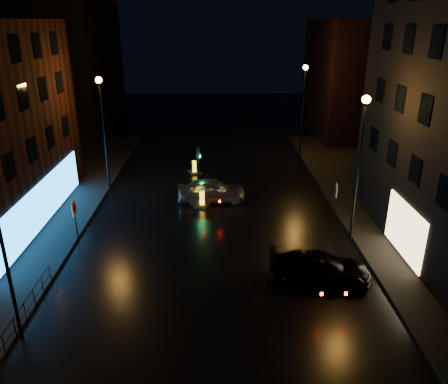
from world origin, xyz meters
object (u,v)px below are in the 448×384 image
(road_sign_left, at_px, (74,212))
(road_sign_right, at_px, (336,194))
(silver_hatchback, at_px, (212,190))
(bollard_far, at_px, (194,170))
(dark_sedan, at_px, (320,268))
(bollard_near, at_px, (202,203))
(traffic_signal, at_px, (199,185))

(road_sign_left, xyz_separation_m, road_sign_right, (15.46, 2.58, -0.06))
(silver_hatchback, xyz_separation_m, bollard_far, (-1.49, 6.04, -0.57))
(road_sign_right, bearing_deg, road_sign_left, 19.04)
(silver_hatchback, xyz_separation_m, dark_sedan, (5.31, -10.22, -0.09))
(road_sign_left, bearing_deg, road_sign_right, 11.69)
(silver_hatchback, height_order, bollard_far, silver_hatchback)
(bollard_near, height_order, road_sign_left, road_sign_left)
(traffic_signal, relative_size, road_sign_right, 1.40)
(road_sign_left, bearing_deg, silver_hatchback, 40.18)
(bollard_near, height_order, bollard_far, bollard_far)
(bollard_far, bearing_deg, road_sign_right, -67.99)
(road_sign_left, distance_m, road_sign_right, 15.67)
(bollard_far, height_order, road_sign_left, road_sign_left)
(bollard_far, bearing_deg, traffic_signal, -105.49)
(bollard_near, bearing_deg, traffic_signal, 118.60)
(traffic_signal, xyz_separation_m, dark_sedan, (6.29, -12.04, 0.21))
(road_sign_left, bearing_deg, traffic_signal, 51.60)
(dark_sedan, distance_m, road_sign_left, 13.71)
(bollard_far, xyz_separation_m, road_sign_right, (9.28, -9.44, 1.62))
(traffic_signal, height_order, silver_hatchback, traffic_signal)
(traffic_signal, height_order, bollard_far, traffic_signal)
(dark_sedan, bearing_deg, road_sign_right, -13.98)
(silver_hatchback, distance_m, bollard_far, 6.24)
(dark_sedan, relative_size, bollard_far, 3.42)
(silver_hatchback, relative_size, bollard_near, 3.31)
(traffic_signal, height_order, dark_sedan, traffic_signal)
(silver_hatchback, bearing_deg, road_sign_left, 124.04)
(silver_hatchback, height_order, road_sign_right, road_sign_right)
(traffic_signal, height_order, bollard_near, traffic_signal)
(dark_sedan, relative_size, road_sign_right, 1.99)
(traffic_signal, relative_size, dark_sedan, 0.70)
(silver_hatchback, bearing_deg, road_sign_right, -117.57)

